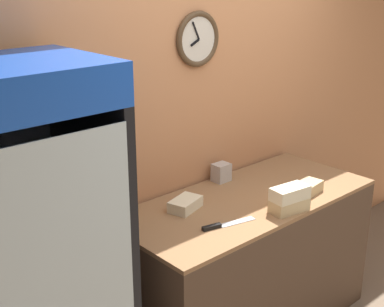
# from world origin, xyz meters

# --- Properties ---
(wall_back) EXTENTS (5.20, 0.09, 2.70)m
(wall_back) POSITION_xyz_m (-0.00, 1.35, 1.35)
(wall_back) COLOR tan
(wall_back) RESTS_ON ground_plane
(prep_counter) EXTENTS (1.69, 0.75, 0.92)m
(prep_counter) POSITION_xyz_m (0.00, 0.92, 0.46)
(prep_counter) COLOR #4C3828
(prep_counter) RESTS_ON ground_plane
(beverage_cooler) EXTENTS (0.80, 0.71, 1.92)m
(beverage_cooler) POSITION_xyz_m (-1.45, 0.99, 1.05)
(beverage_cooler) COLOR black
(beverage_cooler) RESTS_ON ground_plane
(sandwich_stack_bottom) EXTENTS (0.24, 0.15, 0.08)m
(sandwich_stack_bottom) POSITION_xyz_m (0.04, 0.63, 0.96)
(sandwich_stack_bottom) COLOR tan
(sandwich_stack_bottom) RESTS_ON prep_counter
(sandwich_stack_middle) EXTENTS (0.24, 0.14, 0.08)m
(sandwich_stack_middle) POSITION_xyz_m (0.04, 0.63, 1.03)
(sandwich_stack_middle) COLOR beige
(sandwich_stack_middle) RESTS_ON sandwich_stack_bottom
(sandwich_flat_left) EXTENTS (0.22, 0.14, 0.07)m
(sandwich_flat_left) POSITION_xyz_m (0.33, 0.72, 0.96)
(sandwich_flat_left) COLOR tan
(sandwich_flat_left) RESTS_ON prep_counter
(sandwich_flat_right) EXTENTS (0.23, 0.18, 0.07)m
(sandwich_flat_right) POSITION_xyz_m (-0.39, 1.05, 0.95)
(sandwich_flat_right) COLOR beige
(sandwich_flat_right) RESTS_ON prep_counter
(chefs_knife) EXTENTS (0.33, 0.11, 0.02)m
(chefs_knife) POSITION_xyz_m (-0.39, 0.76, 0.93)
(chefs_knife) COLOR silver
(chefs_knife) RESTS_ON prep_counter
(condiment_jar) EXTENTS (0.11, 0.11, 0.14)m
(condiment_jar) POSITION_xyz_m (-0.70, 1.21, 0.99)
(condiment_jar) COLOR gold
(condiment_jar) RESTS_ON prep_counter
(napkin_dispenser) EXTENTS (0.11, 0.09, 0.12)m
(napkin_dispenser) POSITION_xyz_m (0.08, 1.23, 0.98)
(napkin_dispenser) COLOR #B7B2AD
(napkin_dispenser) RESTS_ON prep_counter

